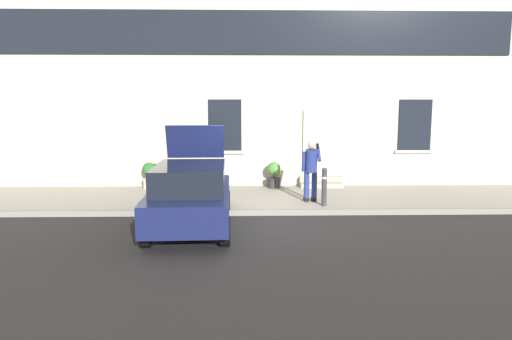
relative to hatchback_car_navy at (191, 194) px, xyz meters
The scene contains 11 objects.
ground_plane 1.82m from the hatchback_car_navy, ahead, with size 80.00×80.00×0.00m, color #232326.
sidewalk 3.54m from the hatchback_car_navy, 62.25° to the left, with size 24.00×3.60×0.15m, color #99968E.
curb_edge 2.14m from the hatchback_car_navy, 36.84° to the left, with size 24.00×0.12×0.15m, color gray.
building_facade 6.49m from the hatchback_car_navy, 73.75° to the left, with size 24.00×1.52×7.50m.
entrance_stoop 5.98m from the hatchback_car_navy, 50.61° to the left, with size 1.40×0.64×0.32m.
hatchback_car_navy is the anchor object (origin of this frame).
bollard_near_person 3.74m from the hatchback_car_navy, 25.66° to the left, with size 0.15×0.15×1.04m.
person_on_phone 3.79m from the hatchback_car_navy, 35.04° to the left, with size 0.51×0.52×1.74m.
planter_cream 4.75m from the hatchback_car_navy, 113.34° to the left, with size 0.44×0.44×0.86m.
planter_olive 4.32m from the hatchback_car_navy, 87.86° to the left, with size 0.44×0.44×0.86m.
planter_charcoal 4.90m from the hatchback_car_navy, 63.26° to the left, with size 0.44×0.44×0.86m.
Camera 1 is at (-0.37, -10.42, 2.78)m, focal length 31.38 mm.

